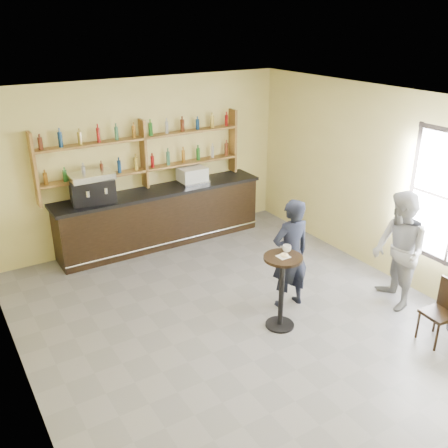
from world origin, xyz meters
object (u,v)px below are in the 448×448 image
pastry_case (192,176)px  chair_west (439,313)px  patron_second (399,251)px  man_main (290,254)px  pedestal_table (281,292)px  bar_counter (161,217)px  espresso_machine (92,188)px

pastry_case → chair_west: (1.14, -4.99, -0.83)m
patron_second → man_main: bearing=-97.6°
pastry_case → chair_west: 5.19m
chair_west → pedestal_table: bearing=-125.4°
bar_counter → chair_west: bearing=-69.5°
chair_west → patron_second: (0.27, 0.99, 0.47)m
pastry_case → pedestal_table: bearing=-105.0°
bar_counter → espresso_machine: 1.54m
pedestal_table → patron_second: 1.98m
pedestal_table → bar_counter: bearing=93.9°
bar_counter → pastry_case: bearing=0.0°
bar_counter → pedestal_table: 3.56m
espresso_machine → chair_west: bearing=-49.1°
pedestal_table → chair_west: size_ratio=1.25×
bar_counter → man_main: man_main is taller
espresso_machine → chair_west: espresso_machine is taller
espresso_machine → bar_counter: bearing=8.5°
bar_counter → man_main: (0.71, -3.15, 0.32)m
espresso_machine → chair_west: 5.98m
pastry_case → chair_west: size_ratio=0.60×
espresso_machine → pastry_case: (2.02, 0.00, -0.11)m
chair_west → patron_second: bearing=171.0°
pastry_case → man_main: (-0.01, -3.15, -0.41)m
man_main → patron_second: (1.42, -0.85, 0.04)m
pedestal_table → chair_west: bearing=-41.5°
pedestal_table → chair_west: 2.17m
patron_second → pedestal_table: bearing=-79.8°
man_main → patron_second: patron_second is taller
bar_counter → pastry_case: pastry_case is taller
pastry_case → pedestal_table: size_ratio=0.48×
pastry_case → patron_second: 4.25m
pastry_case → bar_counter: bearing=172.8°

